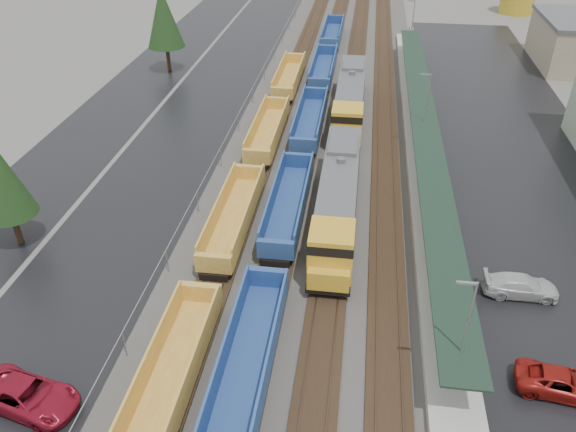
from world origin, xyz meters
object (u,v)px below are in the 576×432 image
object	(u,v)px
well_string_yellow	(208,282)
well_string_blue	(289,204)
locomotive_lead	(338,200)
locomotive_trail	(350,100)
parked_car_east_c	(521,286)
parked_car_west_c	(27,396)
parked_car_east_b	(563,383)

from	to	relation	value
well_string_yellow	well_string_blue	xyz separation A→B (m)	(4.00, 10.49, 0.02)
locomotive_lead	well_string_yellow	size ratio (longest dim) A/B	0.21
locomotive_trail	parked_car_east_c	bearing A→B (deg)	-64.97
locomotive_trail	well_string_blue	world-z (taller)	locomotive_trail
parked_car_west_c	well_string_yellow	bearing A→B (deg)	-23.68
well_string_yellow	well_string_blue	size ratio (longest dim) A/B	0.82
locomotive_lead	locomotive_trail	size ratio (longest dim) A/B	1.00
locomotive_trail	parked_car_east_c	world-z (taller)	locomotive_trail
well_string_yellow	parked_car_east_b	distance (m)	22.14
locomotive_lead	well_string_blue	distance (m)	4.27
parked_car_west_c	locomotive_trail	bearing A→B (deg)	-8.17
locomotive_lead	parked_car_west_c	bearing A→B (deg)	-127.93
well_string_yellow	parked_car_east_b	world-z (taller)	well_string_yellow
parked_car_east_b	well_string_yellow	bearing A→B (deg)	84.02
well_string_yellow	locomotive_trail	bearing A→B (deg)	75.38
well_string_yellow	parked_car_east_b	bearing A→B (deg)	-13.45
well_string_yellow	parked_car_east_c	world-z (taller)	well_string_yellow
parked_car_east_c	parked_car_east_b	bearing A→B (deg)	-176.13
parked_car_west_c	parked_car_east_c	bearing A→B (deg)	-52.56
well_string_yellow	parked_car_east_b	size ratio (longest dim) A/B	18.62
locomotive_trail	parked_car_west_c	bearing A→B (deg)	-110.71
parked_car_east_c	locomotive_lead	bearing A→B (deg)	62.28
well_string_yellow	parked_car_east_b	xyz separation A→B (m)	(21.53, -5.15, -0.47)
locomotive_trail	parked_car_east_c	size ratio (longest dim) A/B	4.01
well_string_yellow	well_string_blue	world-z (taller)	well_string_blue
locomotive_trail	well_string_blue	size ratio (longest dim) A/B	0.17
well_string_yellow	parked_car_east_c	distance (m)	21.13
locomotive_lead	parked_car_east_c	xyz separation A→B (m)	(12.91, -6.64, -1.70)
locomotive_trail	well_string_yellow	bearing A→B (deg)	-104.62
locomotive_trail	locomotive_lead	bearing A→B (deg)	-90.00
parked_car_west_c	parked_car_east_b	distance (m)	29.38
locomotive_trail	well_string_yellow	distance (m)	31.71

